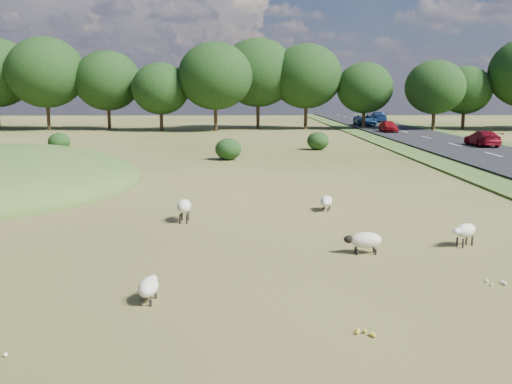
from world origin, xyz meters
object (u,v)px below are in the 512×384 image
at_px(sheep_1, 149,287).
at_px(sheep_4, 365,240).
at_px(car_0, 377,117).
at_px(car_5, 389,126).
at_px(sheep_2, 326,201).
at_px(car_2, 365,120).
at_px(car_4, 483,138).
at_px(sheep_0, 184,206).
at_px(sheep_3, 465,231).

relative_size(sheep_1, sheep_4, 0.90).
distance_m(car_0, car_5, 22.56).
bearing_deg(car_0, sheep_2, 75.35).
height_order(car_2, car_5, car_2).
bearing_deg(sheep_2, car_4, 160.79).
relative_size(sheep_0, sheep_3, 1.16).
distance_m(sheep_2, sheep_4, 6.37).
height_order(sheep_3, car_2, car_2).
height_order(sheep_0, sheep_3, sheep_0).
xyz_separation_m(car_0, car_2, (-3.80, -9.12, -0.00)).
distance_m(sheep_4, car_4, 35.95).
bearing_deg(car_0, car_2, 67.37).
distance_m(sheep_3, car_5, 49.25).
bearing_deg(sheep_1, car_5, -15.01).
relative_size(sheep_3, car_0, 0.20).
bearing_deg(car_5, car_2, 90.00).
xyz_separation_m(sheep_0, car_0, (22.62, 66.90, 0.40)).
bearing_deg(sheep_3, sheep_1, -7.91).
relative_size(sheep_0, sheep_4, 1.02).
bearing_deg(car_0, sheep_1, 73.30).
bearing_deg(car_5, sheep_4, -104.74).
bearing_deg(sheep_0, sheep_2, -70.69).
bearing_deg(sheep_4, sheep_0, -37.46).
height_order(sheep_0, sheep_4, sheep_0).
xyz_separation_m(sheep_3, car_5, (9.58, 48.31, 0.41)).
distance_m(sheep_2, car_5, 44.71).
height_order(sheep_3, car_5, car_5).
xyz_separation_m(sheep_0, sheep_2, (5.63, 1.94, -0.21)).
relative_size(sheep_1, car_0, 0.20).
bearing_deg(sheep_1, car_2, -11.35).
xyz_separation_m(car_0, car_4, (0.00, -39.50, -0.10)).
distance_m(sheep_3, car_0, 71.81).
xyz_separation_m(sheep_1, sheep_3, (9.19, 4.66, 0.15)).
bearing_deg(sheep_2, sheep_4, 16.96).
relative_size(sheep_4, car_4, 0.26).
bearing_deg(sheep_2, sheep_3, 47.33).
bearing_deg(sheep_4, car_4, -118.34).
height_order(sheep_1, sheep_2, sheep_2).
height_order(sheep_2, car_0, car_0).
distance_m(sheep_3, car_2, 62.18).
bearing_deg(sheep_0, car_4, -39.24).
distance_m(sheep_2, car_0, 67.14).
height_order(sheep_4, car_4, car_4).
xyz_separation_m(car_2, car_5, (0.00, -13.13, -0.08)).
distance_m(car_2, car_4, 30.62).
bearing_deg(car_2, car_0, 67.37).
bearing_deg(car_5, sheep_3, -101.22).
relative_size(sheep_0, sheep_2, 1.05).
distance_m(sheep_0, car_2, 60.77).
height_order(sheep_1, car_2, car_2).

